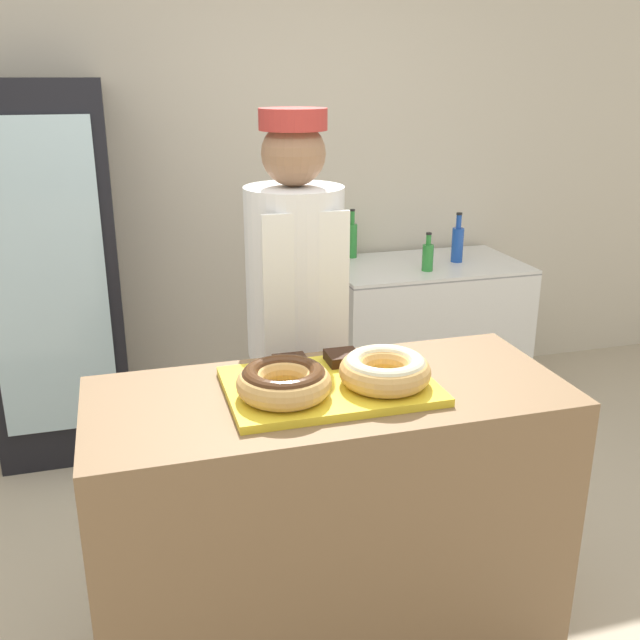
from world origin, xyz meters
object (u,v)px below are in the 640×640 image
object	(u,v)px
baker_person	(296,332)
chest_freezer	(423,331)
donut_chocolate_glaze	(284,381)
bottle_blue	(458,243)
beverage_fridge	(52,274)
bottle_green_b	(352,239)
serving_tray	(330,386)
donut_light_glaze	(385,369)
brownie_back_right	(343,358)
bottle_green	(428,256)
brownie_back_left	(291,363)

from	to	relation	value
baker_person	chest_freezer	distance (m)	1.62
donut_chocolate_glaze	baker_person	size ratio (longest dim) A/B	0.15
donut_chocolate_glaze	baker_person	bearing A→B (deg)	73.15
bottle_blue	beverage_fridge	bearing A→B (deg)	179.87
bottle_green_b	chest_freezer	bearing A→B (deg)	-34.73
serving_tray	donut_light_glaze	distance (m)	0.17
serving_tray	brownie_back_right	bearing A→B (deg)	58.25
beverage_fridge	bottle_green	distance (m)	1.90
chest_freezer	bottle_green_b	bearing A→B (deg)	145.27
serving_tray	beverage_fridge	distance (m)	1.95
bottle_blue	donut_chocolate_glaze	bearing A→B (deg)	-128.33
serving_tray	brownie_back_right	xyz separation A→B (m)	(0.08, 0.13, 0.03)
beverage_fridge	bottle_green	bearing A→B (deg)	-4.18
brownie_back_right	bottle_blue	world-z (taller)	bottle_blue
brownie_back_left	bottle_green	distance (m)	1.85
bottle_blue	donut_light_glaze	bearing A→B (deg)	-122.06
baker_person	chest_freezer	size ratio (longest dim) A/B	1.59
baker_person	bottle_blue	bearing A→B (deg)	42.91
donut_chocolate_glaze	brownie_back_left	xyz separation A→B (m)	(0.07, 0.19, -0.03)
baker_person	beverage_fridge	xyz separation A→B (m)	(-0.92, 1.14, -0.01)
bottle_blue	bottle_green_b	world-z (taller)	same
brownie_back_right	baker_person	distance (m)	0.48
brownie_back_left	bottle_green_b	world-z (taller)	bottle_green_b
serving_tray	chest_freezer	distance (m)	2.13
beverage_fridge	chest_freezer	xyz separation A→B (m)	(1.96, 0.01, -0.49)
brownie_back_right	chest_freezer	world-z (taller)	brownie_back_right
serving_tray	beverage_fridge	size ratio (longest dim) A/B	0.33
donut_chocolate_glaze	brownie_back_right	world-z (taller)	donut_chocolate_glaze
donut_light_glaze	baker_person	bearing A→B (deg)	98.10
beverage_fridge	bottle_green_b	size ratio (longest dim) A/B	6.43
chest_freezer	bottle_green	distance (m)	0.50
bottle_blue	baker_person	bearing A→B (deg)	-137.09
bottle_green	serving_tray	bearing A→B (deg)	-122.74
bottle_green_b	bottle_blue	bearing A→B (deg)	-25.75
brownie_back_left	brownie_back_right	xyz separation A→B (m)	(0.16, 0.00, 0.00)
donut_chocolate_glaze	brownie_back_left	world-z (taller)	donut_chocolate_glaze
brownie_back_left	baker_person	distance (m)	0.50
donut_chocolate_glaze	serving_tray	bearing A→B (deg)	20.36
donut_light_glaze	brownie_back_left	world-z (taller)	donut_light_glaze
brownie_back_left	bottle_green	bearing A→B (deg)	52.91
donut_light_glaze	baker_person	xyz separation A→B (m)	(-0.09, 0.66, -0.11)
beverage_fridge	serving_tray	bearing A→B (deg)	-63.52
donut_light_glaze	bottle_green_b	bearing A→B (deg)	73.97
brownie_back_right	bottle_green_b	bearing A→B (deg)	70.65
baker_person	beverage_fridge	world-z (taller)	beverage_fridge
bottle_blue	bottle_green_b	bearing A→B (deg)	154.25
brownie_back_right	bottle_blue	xyz separation A→B (m)	(1.19, 1.61, -0.07)
serving_tray	donut_chocolate_glaze	size ratio (longest dim) A/B	2.26
brownie_back_left	bottle_blue	xyz separation A→B (m)	(1.35, 1.61, -0.07)
brownie_back_left	donut_light_glaze	bearing A→B (deg)	-39.17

